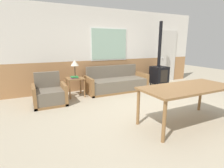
% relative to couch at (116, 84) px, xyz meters
% --- Properties ---
extents(ground_plane, '(16.00, 16.00, 0.00)m').
position_rel_couch_xyz_m(ground_plane, '(0.12, -2.04, -0.25)').
color(ground_plane, '#B2A58C').
extents(wall_back, '(7.20, 0.09, 2.70)m').
position_rel_couch_xyz_m(wall_back, '(0.11, 0.59, 1.11)').
color(wall_back, '#AD7A4C').
rests_on(wall_back, ground_plane).
extents(couch, '(2.02, 0.82, 0.82)m').
position_rel_couch_xyz_m(couch, '(0.00, 0.00, 0.00)').
color(couch, olive).
rests_on(couch, ground_plane).
extents(armchair, '(0.81, 0.73, 0.82)m').
position_rel_couch_xyz_m(armchair, '(-2.17, -0.41, -0.00)').
color(armchair, olive).
rests_on(armchair, ground_plane).
extents(side_table, '(0.49, 0.49, 0.57)m').
position_rel_couch_xyz_m(side_table, '(-1.39, -0.01, 0.21)').
color(side_table, olive).
rests_on(side_table, ground_plane).
extents(table_lamp, '(0.24, 0.24, 0.52)m').
position_rel_couch_xyz_m(table_lamp, '(-1.35, 0.07, 0.72)').
color(table_lamp, black).
rests_on(table_lamp, side_table).
extents(book_stack, '(0.23, 0.17, 0.06)m').
position_rel_couch_xyz_m(book_stack, '(-1.42, -0.10, 0.35)').
color(book_stack, '#994C84').
rests_on(book_stack, side_table).
extents(dining_table, '(1.87, 0.84, 0.75)m').
position_rel_couch_xyz_m(dining_table, '(0.11, -2.75, 0.43)').
color(dining_table, olive).
rests_on(dining_table, ground_plane).
extents(wood_stove, '(0.52, 0.55, 2.32)m').
position_rel_couch_xyz_m(wood_stove, '(1.75, -0.04, 0.28)').
color(wood_stove, black).
rests_on(wood_stove, ground_plane).
extents(entry_door, '(0.87, 0.09, 2.06)m').
position_rel_couch_xyz_m(entry_door, '(2.64, 0.54, 0.78)').
color(entry_door, silver).
rests_on(entry_door, ground_plane).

